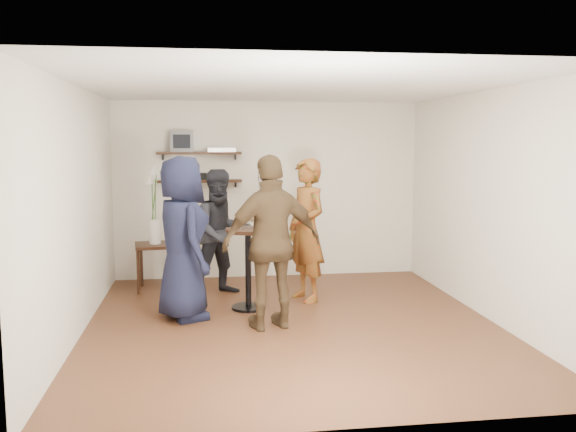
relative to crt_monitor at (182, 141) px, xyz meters
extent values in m
cube|color=#3E2114|center=(1.24, -2.38, -2.04)|extent=(4.50, 5.00, 0.04)
cube|color=white|center=(1.24, -2.38, 0.60)|extent=(4.50, 5.00, 0.04)
cube|color=beige|center=(1.24, 0.15, -0.72)|extent=(4.50, 0.04, 2.60)
cube|color=beige|center=(1.24, -4.89, -0.72)|extent=(4.50, 0.04, 2.60)
cube|color=beige|center=(-1.03, -2.38, -0.72)|extent=(0.04, 5.00, 2.60)
cube|color=beige|center=(3.51, -2.38, -0.72)|extent=(0.04, 5.00, 2.60)
cube|color=black|center=(0.24, 0.00, -0.17)|extent=(1.20, 0.25, 0.04)
cube|color=black|center=(0.24, 0.00, -0.57)|extent=(1.20, 0.25, 0.04)
cube|color=#59595B|center=(0.00, 0.00, 0.00)|extent=(0.32, 0.30, 0.30)
cube|color=silver|center=(0.56, 0.00, -0.12)|extent=(0.40, 0.24, 0.06)
cube|color=black|center=(0.23, 0.00, -0.50)|extent=(0.22, 0.10, 0.10)
cube|color=black|center=(-0.10, 0.05, -0.54)|extent=(0.30, 0.05, 0.03)
cube|color=black|center=(-0.37, -0.52, -1.40)|extent=(0.59, 0.59, 0.04)
cylinder|color=black|center=(-0.58, -0.74, -1.72)|extent=(0.04, 0.04, 0.59)
cylinder|color=black|center=(-0.16, -0.74, -1.72)|extent=(0.04, 0.04, 0.59)
cylinder|color=black|center=(-0.58, -0.31, -1.72)|extent=(0.04, 0.04, 0.59)
cylinder|color=black|center=(-0.16, -0.31, -1.72)|extent=(0.04, 0.04, 0.59)
cylinder|color=white|center=(-0.37, -0.52, -1.21)|extent=(0.16, 0.16, 0.33)
cylinder|color=#30601B|center=(-0.39, -0.52, -0.88)|extent=(0.01, 0.08, 0.61)
cone|color=white|center=(-0.43, -0.52, -0.50)|extent=(0.08, 0.10, 0.13)
cylinder|color=#30601B|center=(-0.36, -0.51, -0.84)|extent=(0.04, 0.06, 0.68)
cone|color=white|center=(-0.33, -0.49, -0.44)|extent=(0.12, 0.14, 0.14)
cylinder|color=#30601B|center=(-0.37, -0.54, -0.81)|extent=(0.11, 0.09, 0.74)
cone|color=white|center=(-0.37, -0.57, -0.37)|extent=(0.14, 0.14, 0.14)
cylinder|color=black|center=(0.81, -1.66, -1.06)|extent=(0.54, 0.54, 0.04)
cylinder|color=black|center=(0.81, -1.66, -1.53)|extent=(0.07, 0.07, 0.91)
cylinder|color=black|center=(0.81, -1.66, -2.00)|extent=(0.41, 0.41, 0.03)
cylinder|color=silver|center=(0.74, -1.69, -1.04)|extent=(0.06, 0.06, 0.00)
cylinder|color=silver|center=(0.74, -1.69, -0.99)|extent=(0.01, 0.01, 0.09)
cylinder|color=silver|center=(0.74, -1.69, -0.88)|extent=(0.07, 0.07, 0.11)
cylinder|color=#DEA75B|center=(0.74, -1.69, -0.91)|extent=(0.06, 0.06, 0.06)
cylinder|color=silver|center=(0.87, -1.69, -1.04)|extent=(0.06, 0.06, 0.00)
cylinder|color=silver|center=(0.87, -1.69, -0.99)|extent=(0.01, 0.01, 0.08)
cylinder|color=silver|center=(0.87, -1.69, -0.90)|extent=(0.06, 0.06, 0.10)
cylinder|color=#DEA75B|center=(0.87, -1.69, -0.92)|extent=(0.06, 0.06, 0.06)
cylinder|color=silver|center=(0.77, -1.58, -1.04)|extent=(0.06, 0.06, 0.00)
cylinder|color=silver|center=(0.77, -1.58, -0.99)|extent=(0.01, 0.01, 0.10)
cylinder|color=silver|center=(0.77, -1.58, -0.88)|extent=(0.07, 0.07, 0.12)
cylinder|color=#DEA75B|center=(0.77, -1.58, -0.90)|extent=(0.07, 0.07, 0.06)
cylinder|color=silver|center=(0.83, -1.64, -1.04)|extent=(0.06, 0.06, 0.00)
cylinder|color=silver|center=(0.83, -1.64, -0.99)|extent=(0.01, 0.01, 0.09)
cylinder|color=silver|center=(0.83, -1.64, -0.89)|extent=(0.07, 0.07, 0.11)
cylinder|color=#DEA75B|center=(0.83, -1.64, -0.91)|extent=(0.06, 0.06, 0.06)
imported|color=#B52014|center=(1.57, -1.35, -1.11)|extent=(0.65, 0.77, 1.81)
imported|color=black|center=(0.52, -0.89, -1.19)|extent=(0.97, 0.87, 1.66)
imported|color=black|center=(0.04, -1.96, -1.09)|extent=(0.88, 1.06, 1.86)
imported|color=#44311D|center=(1.01, -2.46, -1.08)|extent=(1.18, 0.71, 1.88)
camera|label=1|loc=(0.28, -8.86, 0.00)|focal=38.00mm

